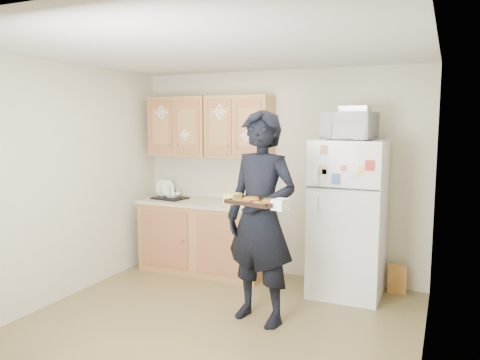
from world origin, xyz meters
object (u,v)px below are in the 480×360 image
person (261,218)px  baking_tray (256,202)px  refrigerator (348,218)px  microwave (349,126)px  dish_rack (170,193)px

person → baking_tray: (0.07, -0.29, 0.20)m
refrigerator → microwave: bearing=-97.6°
microwave → dish_rack: 2.44m
person → microwave: size_ratio=3.80×
dish_rack → person: bearing=-32.6°
person → baking_tray: person is taller
refrigerator → person: size_ratio=0.85×
microwave → dish_rack: bearing=-171.9°
refrigerator → person: bearing=-120.1°
refrigerator → baking_tray: refrigerator is taller
person → dish_rack: 2.00m
refrigerator → person: (-0.60, -1.04, 0.15)m
refrigerator → microwave: 1.00m
refrigerator → baking_tray: bearing=-111.9°
microwave → baking_tray: bearing=-102.3°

